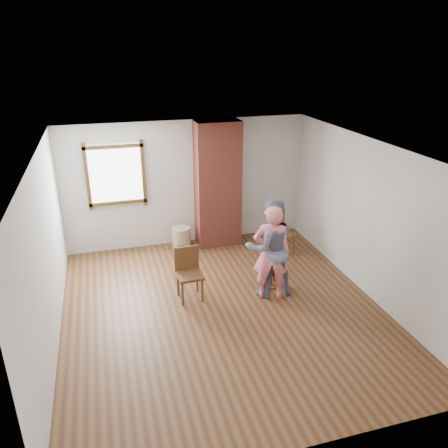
# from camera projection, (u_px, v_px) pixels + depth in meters

# --- Properties ---
(ground) EXTENTS (5.50, 5.50, 0.00)m
(ground) POSITION_uv_depth(u_px,v_px,m) (223.00, 309.00, 7.06)
(ground) COLOR brown
(ground) RESTS_ON ground
(room_shell) EXTENTS (5.04, 5.52, 2.62)m
(room_shell) POSITION_uv_depth(u_px,v_px,m) (209.00, 192.00, 6.88)
(room_shell) COLOR silver
(room_shell) RESTS_ON ground
(brick_chimney) EXTENTS (0.90, 0.50, 2.60)m
(brick_chimney) POSITION_uv_depth(u_px,v_px,m) (218.00, 185.00, 8.93)
(brick_chimney) COLOR #B0503E
(brick_chimney) RESTS_ON ground
(stoneware_crock) EXTENTS (0.46, 0.46, 0.48)m
(stoneware_crock) POSITION_uv_depth(u_px,v_px,m) (181.00, 238.00, 9.04)
(stoneware_crock) COLOR tan
(stoneware_crock) RESTS_ON ground
(dark_pot) EXTENTS (0.16, 0.16, 0.15)m
(dark_pot) POSITION_uv_depth(u_px,v_px,m) (181.00, 249.00, 8.95)
(dark_pot) COLOR black
(dark_pot) RESTS_ON ground
(dining_chair_left) EXTENTS (0.43, 0.43, 0.88)m
(dining_chair_left) POSITION_uv_depth(u_px,v_px,m) (188.00, 270.00, 7.24)
(dining_chair_left) COLOR brown
(dining_chair_left) RESTS_ON ground
(dining_chair_right) EXTENTS (0.54, 0.54, 0.89)m
(dining_chair_right) POSITION_uv_depth(u_px,v_px,m) (280.00, 231.00, 8.75)
(dining_chair_right) COLOR brown
(dining_chair_right) RESTS_ON ground
(side_table) EXTENTS (0.40, 0.40, 0.60)m
(side_table) POSITION_uv_depth(u_px,v_px,m) (271.00, 266.00, 7.59)
(side_table) COLOR brown
(side_table) RESTS_ON ground
(cake_plate) EXTENTS (0.18, 0.18, 0.01)m
(cake_plate) POSITION_uv_depth(u_px,v_px,m) (272.00, 255.00, 7.51)
(cake_plate) COLOR white
(cake_plate) RESTS_ON side_table
(cake_slice) EXTENTS (0.08, 0.07, 0.06)m
(cake_slice) POSITION_uv_depth(u_px,v_px,m) (272.00, 254.00, 7.50)
(cake_slice) COLOR silver
(cake_slice) RESTS_ON cake_plate
(man) EXTENTS (0.87, 0.69, 1.72)m
(man) POSITION_uv_depth(u_px,v_px,m) (270.00, 248.00, 7.21)
(man) COLOR #161D3D
(man) RESTS_ON ground
(person_pink) EXTENTS (0.70, 0.56, 1.65)m
(person_pink) POSITION_uv_depth(u_px,v_px,m) (271.00, 253.00, 7.11)
(person_pink) COLOR pink
(person_pink) RESTS_ON ground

